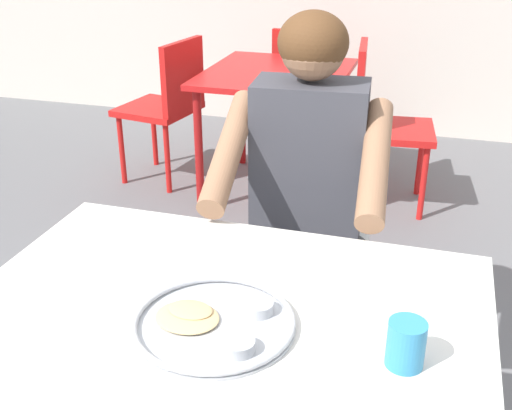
{
  "coord_description": "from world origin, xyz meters",
  "views": [
    {
      "loc": [
        0.36,
        -0.97,
        1.5
      ],
      "look_at": [
        -0.01,
        0.27,
        0.9
      ],
      "focal_mm": 44.22,
      "sensor_mm": 36.0,
      "label": 1
    }
  ],
  "objects_px": {
    "table_foreground": "(215,351)",
    "diner_foreground": "(304,188)",
    "drinking_cup": "(406,343)",
    "chair_foreground": "(311,227)",
    "chair_red_left": "(168,100)",
    "chair_red_right": "(379,116)",
    "chair_red_far": "(306,83)",
    "thali_tray": "(215,322)",
    "table_background_red": "(276,87)"
  },
  "relations": [
    {
      "from": "table_foreground",
      "to": "diner_foreground",
      "type": "height_order",
      "value": "diner_foreground"
    },
    {
      "from": "drinking_cup",
      "to": "chair_foreground",
      "type": "distance_m",
      "value": 1.06
    },
    {
      "from": "table_foreground",
      "to": "chair_red_left",
      "type": "distance_m",
      "value": 2.55
    },
    {
      "from": "chair_red_right",
      "to": "chair_red_far",
      "type": "xyz_separation_m",
      "value": [
        -0.55,
        0.67,
        -0.02
      ]
    },
    {
      "from": "drinking_cup",
      "to": "chair_foreground",
      "type": "bearing_deg",
      "value": 111.03
    },
    {
      "from": "chair_foreground",
      "to": "chair_red_far",
      "type": "bearing_deg",
      "value": 102.95
    },
    {
      "from": "thali_tray",
      "to": "chair_foreground",
      "type": "xyz_separation_m",
      "value": [
        0.01,
        0.95,
        -0.25
      ]
    },
    {
      "from": "thali_tray",
      "to": "chair_foreground",
      "type": "bearing_deg",
      "value": 89.69
    },
    {
      "from": "diner_foreground",
      "to": "drinking_cup",
      "type": "bearing_deg",
      "value": -64.39
    },
    {
      "from": "thali_tray",
      "to": "table_foreground",
      "type": "bearing_deg",
      "value": 112.84
    },
    {
      "from": "table_foreground",
      "to": "chair_red_right",
      "type": "xyz_separation_m",
      "value": [
        0.09,
        2.3,
        -0.16
      ]
    },
    {
      "from": "drinking_cup",
      "to": "chair_foreground",
      "type": "relative_size",
      "value": 0.11
    },
    {
      "from": "table_foreground",
      "to": "thali_tray",
      "type": "height_order",
      "value": "thali_tray"
    },
    {
      "from": "thali_tray",
      "to": "chair_red_far",
      "type": "bearing_deg",
      "value": 98.83
    },
    {
      "from": "thali_tray",
      "to": "drinking_cup",
      "type": "relative_size",
      "value": 3.58
    },
    {
      "from": "table_background_red",
      "to": "chair_red_far",
      "type": "relative_size",
      "value": 1.04
    },
    {
      "from": "chair_red_left",
      "to": "diner_foreground",
      "type": "bearing_deg",
      "value": -53.84
    },
    {
      "from": "drinking_cup",
      "to": "chair_red_right",
      "type": "height_order",
      "value": "chair_red_right"
    },
    {
      "from": "table_foreground",
      "to": "chair_foreground",
      "type": "relative_size",
      "value": 1.28
    },
    {
      "from": "diner_foreground",
      "to": "chair_red_left",
      "type": "bearing_deg",
      "value": 126.16
    },
    {
      "from": "drinking_cup",
      "to": "table_background_red",
      "type": "relative_size",
      "value": 0.11
    },
    {
      "from": "drinking_cup",
      "to": "chair_red_left",
      "type": "bearing_deg",
      "value": 123.04
    },
    {
      "from": "chair_foreground",
      "to": "diner_foreground",
      "type": "bearing_deg",
      "value": -86.37
    },
    {
      "from": "diner_foreground",
      "to": "table_background_red",
      "type": "height_order",
      "value": "diner_foreground"
    },
    {
      "from": "table_foreground",
      "to": "diner_foreground",
      "type": "distance_m",
      "value": 0.72
    },
    {
      "from": "drinking_cup",
      "to": "diner_foreground",
      "type": "bearing_deg",
      "value": 115.61
    },
    {
      "from": "thali_tray",
      "to": "chair_red_far",
      "type": "xyz_separation_m",
      "value": [
        -0.46,
        2.99,
        -0.27
      ]
    },
    {
      "from": "table_foreground",
      "to": "thali_tray",
      "type": "distance_m",
      "value": 0.09
    },
    {
      "from": "drinking_cup",
      "to": "chair_red_left",
      "type": "xyz_separation_m",
      "value": [
        -1.5,
        2.31,
        -0.3
      ]
    },
    {
      "from": "table_foreground",
      "to": "drinking_cup",
      "type": "distance_m",
      "value": 0.4
    },
    {
      "from": "drinking_cup",
      "to": "chair_foreground",
      "type": "xyz_separation_m",
      "value": [
        -0.37,
        0.96,
        -0.29
      ]
    },
    {
      "from": "thali_tray",
      "to": "chair_red_right",
      "type": "xyz_separation_m",
      "value": [
        0.08,
        2.32,
        -0.25
      ]
    },
    {
      "from": "chair_foreground",
      "to": "chair_red_left",
      "type": "height_order",
      "value": "chair_foreground"
    },
    {
      "from": "chair_red_left",
      "to": "chair_red_far",
      "type": "bearing_deg",
      "value": 46.02
    },
    {
      "from": "chair_foreground",
      "to": "chair_red_far",
      "type": "distance_m",
      "value": 2.09
    },
    {
      "from": "diner_foreground",
      "to": "chair_red_left",
      "type": "height_order",
      "value": "diner_foreground"
    },
    {
      "from": "table_foreground",
      "to": "diner_foreground",
      "type": "bearing_deg",
      "value": 87.84
    },
    {
      "from": "chair_foreground",
      "to": "table_background_red",
      "type": "relative_size",
      "value": 0.99
    },
    {
      "from": "thali_tray",
      "to": "chair_red_far",
      "type": "relative_size",
      "value": 0.39
    },
    {
      "from": "table_foreground",
      "to": "chair_red_right",
      "type": "bearing_deg",
      "value": 87.74
    },
    {
      "from": "diner_foreground",
      "to": "chair_red_left",
      "type": "xyz_separation_m",
      "value": [
        -1.15,
        1.57,
        -0.25
      ]
    },
    {
      "from": "table_foreground",
      "to": "chair_red_far",
      "type": "height_order",
      "value": "chair_red_far"
    },
    {
      "from": "chair_red_right",
      "to": "table_foreground",
      "type": "bearing_deg",
      "value": -92.26
    },
    {
      "from": "table_background_red",
      "to": "diner_foreground",
      "type": "bearing_deg",
      "value": -72.35
    },
    {
      "from": "table_foreground",
      "to": "table_background_red",
      "type": "bearing_deg",
      "value": 101.77
    },
    {
      "from": "thali_tray",
      "to": "chair_red_right",
      "type": "distance_m",
      "value": 2.33
    },
    {
      "from": "diner_foreground",
      "to": "table_background_red",
      "type": "xyz_separation_m",
      "value": [
        -0.51,
        1.59,
        -0.13
      ]
    },
    {
      "from": "table_foreground",
      "to": "chair_foreground",
      "type": "bearing_deg",
      "value": 89.2
    },
    {
      "from": "thali_tray",
      "to": "drinking_cup",
      "type": "distance_m",
      "value": 0.37
    },
    {
      "from": "chair_foreground",
      "to": "chair_red_right",
      "type": "bearing_deg",
      "value": 86.76
    }
  ]
}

